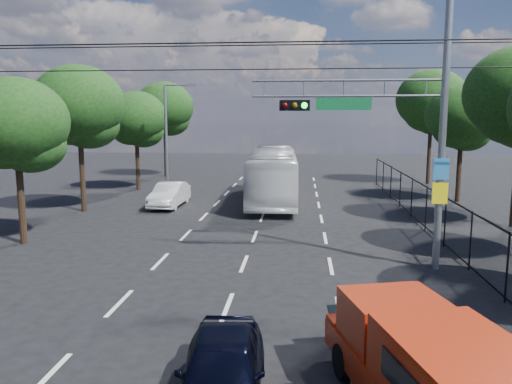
# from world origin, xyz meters

# --- Properties ---
(lane_markings) EXTENTS (6.12, 38.00, 0.01)m
(lane_markings) POSITION_xyz_m (-0.00, 14.00, 0.01)
(lane_markings) COLOR beige
(lane_markings) RESTS_ON ground
(signal_mast) EXTENTS (6.43, 0.39, 9.50)m
(signal_mast) POSITION_xyz_m (5.28, 7.99, 5.24)
(signal_mast) COLOR slate
(signal_mast) RESTS_ON ground
(streetlight_left) EXTENTS (2.09, 0.22, 7.08)m
(streetlight_left) POSITION_xyz_m (-6.33, 22.00, 3.94)
(streetlight_left) COLOR slate
(streetlight_left) RESTS_ON ground
(utility_wires) EXTENTS (22.00, 5.04, 0.74)m
(utility_wires) POSITION_xyz_m (0.00, 8.83, 7.23)
(utility_wires) COLOR black
(utility_wires) RESTS_ON ground
(fence_right) EXTENTS (0.06, 34.03, 2.00)m
(fence_right) POSITION_xyz_m (7.60, 12.17, 1.03)
(fence_right) COLOR black
(fence_right) RESTS_ON ground
(tree_right_d) EXTENTS (4.32, 4.32, 7.02)m
(tree_right_d) POSITION_xyz_m (11.42, 22.02, 4.85)
(tree_right_d) COLOR black
(tree_right_d) RESTS_ON ground
(tree_right_e) EXTENTS (5.28, 5.28, 8.58)m
(tree_right_e) POSITION_xyz_m (11.62, 30.02, 5.94)
(tree_right_e) COLOR black
(tree_right_e) RESTS_ON ground
(tree_left_b) EXTENTS (4.08, 4.08, 6.63)m
(tree_left_b) POSITION_xyz_m (-9.18, 10.02, 4.58)
(tree_left_b) COLOR black
(tree_left_b) RESTS_ON ground
(tree_left_c) EXTENTS (4.80, 4.80, 7.80)m
(tree_left_c) POSITION_xyz_m (-9.78, 17.02, 5.40)
(tree_left_c) COLOR black
(tree_left_c) RESTS_ON ground
(tree_left_d) EXTENTS (4.20, 4.20, 6.83)m
(tree_left_d) POSITION_xyz_m (-9.38, 25.02, 4.72)
(tree_left_d) COLOR black
(tree_left_d) RESTS_ON ground
(tree_left_e) EXTENTS (4.92, 4.92, 7.99)m
(tree_left_e) POSITION_xyz_m (-9.58, 33.02, 5.53)
(tree_left_e) COLOR black
(tree_left_e) RESTS_ON ground
(red_pickup) EXTENTS (2.99, 5.32, 1.88)m
(red_pickup) POSITION_xyz_m (4.00, -0.77, 1.00)
(red_pickup) COLOR black
(red_pickup) RESTS_ON ground
(navy_hatchback) EXTENTS (1.79, 3.88, 1.29)m
(navy_hatchback) POSITION_xyz_m (0.59, -0.59, 0.64)
(navy_hatchback) COLOR black
(navy_hatchback) RESTS_ON ground
(white_bus) EXTENTS (3.09, 11.59, 3.20)m
(white_bus) POSITION_xyz_m (0.28, 21.07, 1.60)
(white_bus) COLOR silver
(white_bus) RESTS_ON ground
(white_van) EXTENTS (1.57, 4.18, 1.36)m
(white_van) POSITION_xyz_m (-5.50, 18.73, 0.68)
(white_van) COLOR silver
(white_van) RESTS_ON ground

